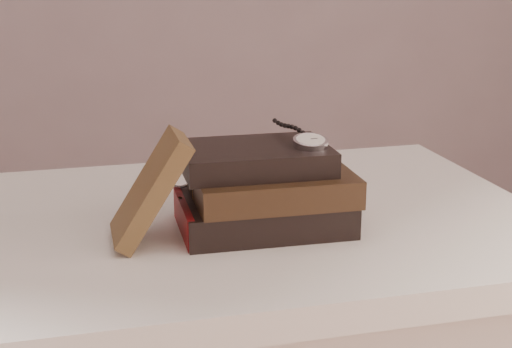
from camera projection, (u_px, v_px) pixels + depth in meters
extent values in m
cube|color=white|center=(187.00, 232.00, 1.05)|extent=(1.00, 0.60, 0.04)
cube|color=white|center=(188.00, 272.00, 1.07)|extent=(0.88, 0.49, 0.08)
cylinder|color=white|center=(395.00, 345.00, 1.50)|extent=(0.05, 0.05, 0.71)
cube|color=black|center=(263.00, 212.00, 1.01)|extent=(0.22, 0.16, 0.04)
cube|color=beige|center=(265.00, 212.00, 1.01)|extent=(0.22, 0.15, 0.03)
cube|color=gold|center=(181.00, 213.00, 1.01)|extent=(0.01, 0.01, 0.04)
cube|color=maroon|center=(184.00, 218.00, 0.99)|extent=(0.01, 0.14, 0.04)
cube|color=black|center=(273.00, 186.00, 1.00)|extent=(0.21, 0.15, 0.04)
cube|color=beige|center=(275.00, 185.00, 1.00)|extent=(0.20, 0.14, 0.03)
cube|color=gold|center=(195.00, 186.00, 0.99)|extent=(0.01, 0.01, 0.04)
cube|color=black|center=(255.00, 158.00, 1.00)|extent=(0.20, 0.14, 0.03)
cube|color=beige|center=(257.00, 158.00, 1.00)|extent=(0.19, 0.13, 0.03)
cube|color=gold|center=(182.00, 158.00, 1.00)|extent=(0.01, 0.01, 0.03)
cube|color=#432F1A|center=(151.00, 189.00, 0.94)|extent=(0.10, 0.10, 0.14)
cylinder|color=silver|center=(311.00, 143.00, 0.98)|extent=(0.05, 0.05, 0.02)
cylinder|color=white|center=(311.00, 140.00, 0.98)|extent=(0.04, 0.04, 0.01)
torus|color=silver|center=(311.00, 140.00, 0.98)|extent=(0.04, 0.04, 0.01)
cylinder|color=silver|center=(305.00, 138.00, 1.01)|extent=(0.01, 0.01, 0.01)
cube|color=black|center=(309.00, 138.00, 0.99)|extent=(0.00, 0.01, 0.00)
cube|color=black|center=(314.00, 139.00, 0.98)|extent=(0.01, 0.00, 0.00)
sphere|color=black|center=(303.00, 133.00, 1.01)|extent=(0.01, 0.01, 0.01)
sphere|color=black|center=(299.00, 130.00, 1.02)|extent=(0.01, 0.01, 0.01)
sphere|color=black|center=(296.00, 128.00, 1.03)|extent=(0.01, 0.01, 0.01)
sphere|color=black|center=(292.00, 127.00, 1.04)|extent=(0.01, 0.01, 0.01)
sphere|color=black|center=(288.00, 126.00, 1.05)|extent=(0.01, 0.01, 0.01)
sphere|color=black|center=(285.00, 126.00, 1.06)|extent=(0.01, 0.01, 0.01)
sphere|color=black|center=(281.00, 125.00, 1.07)|extent=(0.01, 0.01, 0.01)
sphere|color=black|center=(278.00, 123.00, 1.08)|extent=(0.01, 0.01, 0.01)
sphere|color=black|center=(275.00, 121.00, 1.09)|extent=(0.01, 0.01, 0.01)
torus|color=silver|center=(180.00, 172.00, 1.04)|extent=(0.04, 0.01, 0.04)
torus|color=silver|center=(214.00, 170.00, 1.05)|extent=(0.04, 0.01, 0.04)
cylinder|color=silver|center=(197.00, 169.00, 1.05)|extent=(0.01, 0.00, 0.00)
cylinder|color=silver|center=(161.00, 167.00, 1.09)|extent=(0.01, 0.10, 0.02)
cylinder|color=silver|center=(222.00, 164.00, 1.10)|extent=(0.01, 0.10, 0.02)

